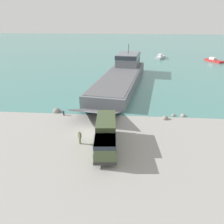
# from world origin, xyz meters

# --- Properties ---
(ground_plane) EXTENTS (240.00, 240.00, 0.00)m
(ground_plane) POSITION_xyz_m (0.00, 0.00, 0.00)
(ground_plane) COLOR gray
(water_surface) EXTENTS (240.00, 180.00, 0.01)m
(water_surface) POSITION_xyz_m (0.00, 95.18, 0.00)
(water_surface) COLOR #477F7A
(water_surface) RESTS_ON ground_plane
(landing_craft) EXTENTS (12.37, 37.78, 7.79)m
(landing_craft) POSITION_xyz_m (3.24, 24.77, 1.90)
(landing_craft) COLOR slate
(landing_craft) RESTS_ON ground_plane
(military_truck) EXTENTS (3.00, 8.11, 3.16)m
(military_truck) POSITION_xyz_m (2.36, -3.96, 1.65)
(military_truck) COLOR #475638
(military_truck) RESTS_ON ground_plane
(soldier_on_ramp) EXTENTS (0.48, 0.48, 1.71)m
(soldier_on_ramp) POSITION_xyz_m (-0.85, -3.43, 0.99)
(soldier_on_ramp) COLOR #566042
(soldier_on_ramp) RESTS_ON ground_plane
(moored_boat_a) EXTENTS (4.98, 7.08, 1.41)m
(moored_boat_a) POSITION_xyz_m (33.61, 52.51, 0.47)
(moored_boat_a) COLOR #B22323
(moored_boat_a) RESTS_ON ground_plane
(moored_boat_b) EXTENTS (4.57, 7.07, 1.75)m
(moored_boat_b) POSITION_xyz_m (16.09, 57.24, 0.58)
(moored_boat_b) COLOR #B7BABF
(moored_boat_b) RESTS_ON ground_plane
(mooring_bollard) EXTENTS (0.30, 0.30, 0.75)m
(mooring_bollard) POSITION_xyz_m (-5.21, 4.64, 0.41)
(mooring_bollard) COLOR #333338
(mooring_bollard) RESTS_ON ground_plane
(shoreline_rock_a) EXTENTS (0.80, 0.80, 0.80)m
(shoreline_rock_a) POSITION_xyz_m (13.35, 5.73, 0.00)
(shoreline_rock_a) COLOR gray
(shoreline_rock_a) RESTS_ON ground_plane
(shoreline_rock_b) EXTENTS (0.65, 0.65, 0.65)m
(shoreline_rock_b) POSITION_xyz_m (11.88, 5.72, 0.00)
(shoreline_rock_b) COLOR gray
(shoreline_rock_b) RESTS_ON ground_plane
(shoreline_rock_c) EXTENTS (1.02, 1.02, 1.02)m
(shoreline_rock_c) POSITION_xyz_m (10.42, 4.49, 0.00)
(shoreline_rock_c) COLOR gray
(shoreline_rock_c) RESTS_ON ground_plane
(shoreline_rock_d) EXTENTS (1.31, 1.31, 1.31)m
(shoreline_rock_d) POSITION_xyz_m (-6.69, 5.80, 0.00)
(shoreline_rock_d) COLOR gray
(shoreline_rock_d) RESTS_ON ground_plane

